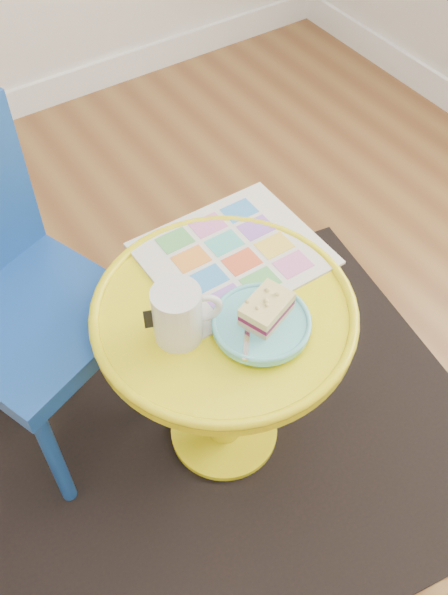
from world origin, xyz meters
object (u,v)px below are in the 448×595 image
side_table (224,351)px  mug (179,313)px  plate (261,324)px  newspaper (233,253)px  chair (7,290)px

side_table → mug: (-0.11, -0.00, 0.21)m
plate → side_table: bearing=112.0°
side_table → plate: plate is taller
side_table → newspaper: size_ratio=1.46×
chair → mug: (0.24, -0.33, 0.10)m
newspaper → chair: bearing=155.4°
chair → plate: size_ratio=4.34×
mug → plate: mug is taller
side_table → chair: 0.49m
chair → plate: 0.56m
chair → newspaper: size_ratio=2.28×
chair → newspaper: bearing=-44.8°
side_table → plate: 0.19m
mug → chair: bearing=148.2°
side_table → mug: 0.24m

